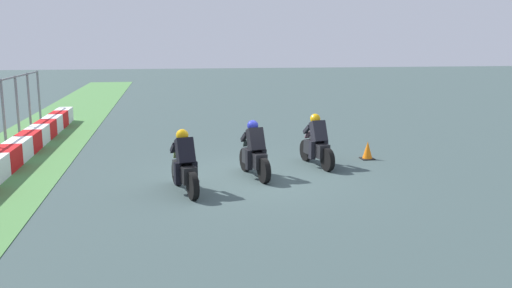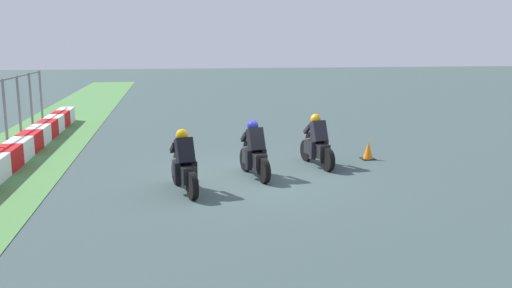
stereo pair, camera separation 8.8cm
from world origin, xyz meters
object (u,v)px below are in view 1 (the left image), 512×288
Objects in this scene: rider_lane_c at (184,167)px; traffic_cone at (368,151)px; rider_lane_a at (317,145)px; rider_lane_b at (254,154)px.

rider_lane_c reaches higher than traffic_cone.
rider_lane_c is at bearing 108.86° from rider_lane_a.
rider_lane_a reaches higher than traffic_cone.
rider_lane_b is at bearing 105.75° from rider_lane_a.
rider_lane_a is at bearing -75.22° from rider_lane_b.
rider_lane_a is 1.01× the size of rider_lane_c.
rider_lane_c is at bearing 115.84° from traffic_cone.
rider_lane_c is 3.67× the size of traffic_cone.
rider_lane_c is 6.32m from traffic_cone.
rider_lane_a is 1.00× the size of rider_lane_b.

